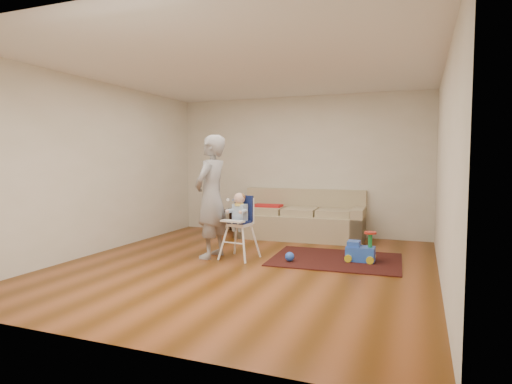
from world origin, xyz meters
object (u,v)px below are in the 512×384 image
(high_chair, at_px, (239,227))
(adult, at_px, (211,197))
(side_table, at_px, (236,221))
(ride_on_toy, at_px, (361,246))
(toy_ball, at_px, (290,257))
(sofa, at_px, (301,214))

(high_chair, bearing_deg, adult, -162.81)
(side_table, xyz_separation_m, ride_on_toy, (2.72, -1.70, 0.01))
(toy_ball, bearing_deg, sofa, 100.64)
(side_table, xyz_separation_m, adult, (0.58, -2.21, 0.69))
(sofa, relative_size, ride_on_toy, 5.41)
(toy_ball, height_order, adult, adult)
(side_table, xyz_separation_m, toy_ball, (1.77, -2.10, -0.15))
(sofa, bearing_deg, ride_on_toy, -51.62)
(side_table, distance_m, ride_on_toy, 3.21)
(sofa, height_order, side_table, sofa)
(sofa, xyz_separation_m, side_table, (-1.42, 0.19, -0.22))
(toy_ball, distance_m, high_chair, 0.86)
(adult, bearing_deg, high_chair, 103.71)
(high_chair, bearing_deg, side_table, 122.55)
(adult, bearing_deg, sofa, 161.32)
(ride_on_toy, relative_size, high_chair, 0.44)
(sofa, distance_m, adult, 2.23)
(toy_ball, relative_size, adult, 0.07)
(sofa, height_order, toy_ball, sofa)
(sofa, xyz_separation_m, toy_ball, (0.36, -1.90, -0.37))
(high_chair, xyz_separation_m, adult, (-0.43, -0.07, 0.44))
(sofa, distance_m, toy_ball, 1.97)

